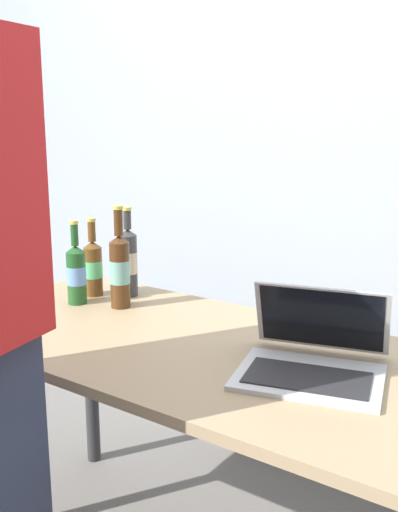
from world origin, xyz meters
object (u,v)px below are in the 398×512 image
Objects in this scene: laptop at (313,356)px; beer_bottle_brown at (76,273)px; beer_bottle_dark at (93,266)px; beer_bottle_amber at (120,269)px; beer_bottle_green at (128,261)px.

laptop is 1.48× the size of beer_bottle_brown.
laptop is at bearing -10.17° from beer_bottle_dark.
laptop is at bearing -8.77° from beer_bottle_amber.
beer_bottle_brown is (-0.89, 0.06, 0.07)m from laptop.
beer_bottle_green reaches higher than laptop.
beer_bottle_green reaches higher than beer_bottle_dark.
beer_bottle_brown is 0.11m from beer_bottle_dark.
beer_bottle_amber reaches higher than laptop.
beer_bottle_brown is at bearing -160.34° from beer_bottle_amber.
beer_bottle_amber is (0.15, 0.05, 0.02)m from beer_bottle_brown.
beer_bottle_brown reaches higher than beer_bottle_dark.
beer_bottle_dark is 0.18m from beer_bottle_amber.
laptop is at bearing -3.95° from beer_bottle_brown.
beer_bottle_green is (0.10, 0.07, 0.02)m from beer_bottle_dark.
beer_bottle_brown is 1.03× the size of beer_bottle_dark.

